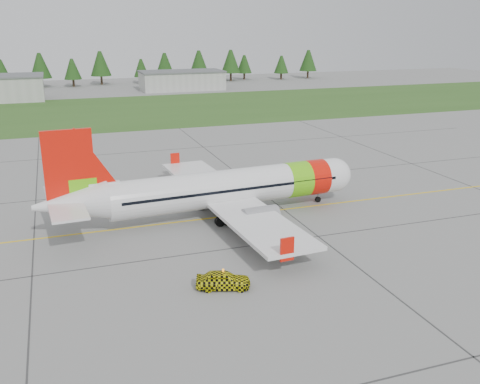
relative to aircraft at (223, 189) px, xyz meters
name	(u,v)px	position (x,y,z in m)	size (l,w,h in m)	color
ground	(215,251)	(-3.35, -8.31, -2.91)	(320.00, 320.00, 0.00)	gray
aircraft	(223,189)	(0.00, 0.00, 0.00)	(33.31, 30.72, 10.09)	white
follow_me_car	(223,263)	(-4.78, -15.13, -0.88)	(1.63, 1.38, 4.06)	#FAF60D
service_van	(51,136)	(-16.23, 38.61, -0.86)	(1.43, 1.35, 4.09)	white
grass_strip	(111,112)	(-3.35, 73.69, -2.89)	(320.00, 50.00, 0.03)	#30561E
taxi_guideline	(192,220)	(-3.35, -0.31, -2.90)	(120.00, 0.25, 0.02)	gold
hangar_east	(182,81)	(21.65, 109.69, -0.31)	(24.00, 12.00, 5.20)	#A8A8A3
treeline	(90,70)	(-3.35, 129.69, 2.09)	(160.00, 8.00, 10.00)	#1C3F14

